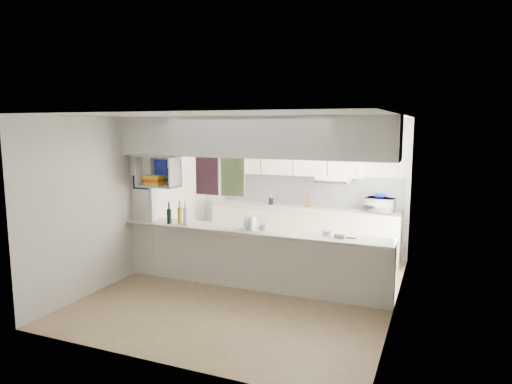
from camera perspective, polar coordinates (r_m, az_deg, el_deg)
The scene contains 16 objects.
floor at distance 7.12m, azimuth -0.62°, elevation -11.94°, with size 4.80×4.80×0.00m, color #8E7552.
ceiling at distance 6.68m, azimuth -0.66°, elevation 9.48°, with size 4.80×4.80×0.00m, color white.
wall_back at distance 9.01m, azimuth 5.32°, elevation 0.86°, with size 4.20×4.20×0.00m, color silver.
wall_left at distance 7.83m, azimuth -14.94°, elevation -0.52°, with size 4.80×4.80×0.00m, color silver.
wall_right at distance 6.28m, azimuth 17.32°, elevation -2.76°, with size 4.80×4.80×0.00m, color silver.
servery_partition at distance 6.79m, azimuth -1.99°, elevation 1.51°, with size 4.20×0.50×2.60m.
cubby_shelf at distance 7.42m, azimuth -12.07°, elevation 2.30°, with size 0.65×0.35×0.50m.
kitchen_run at distance 8.79m, azimuth 5.78°, elevation -2.46°, with size 3.60×0.63×2.24m.
microwave at distance 8.44m, azimuth 15.24°, elevation -1.60°, with size 0.48×0.32×0.27m, color white.
bowl at distance 8.42m, azimuth 15.24°, elevation -0.49°, with size 0.26×0.26×0.06m, color #0C168B.
dish_rack at distance 6.83m, azimuth -0.47°, elevation -4.05°, with size 0.40×0.31×0.21m.
cup at distance 6.69m, azimuth 1.03°, elevation -4.45°, with size 0.13×0.13×0.10m, color white.
wine_bottles at distance 7.31m, azimuth -9.67°, elevation -2.91°, with size 0.38×0.16×0.37m.
plastic_tubs at distance 6.53m, azimuth 9.57°, elevation -5.18°, with size 0.49×0.22×0.07m.
utensil_jar at distance 8.98m, azimuth 1.88°, elevation -1.16°, with size 0.09×0.09×0.13m, color black.
knife_block at distance 8.77m, azimuth 6.55°, elevation -1.19°, with size 0.10×0.08×0.21m, color #50331B.
Camera 1 is at (2.61, -6.15, 2.47)m, focal length 32.00 mm.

